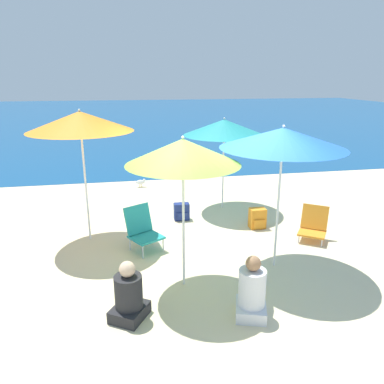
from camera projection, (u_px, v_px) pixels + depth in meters
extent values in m
plane|color=beige|center=(206.00, 266.00, 6.07)|extent=(60.00, 60.00, 0.00)
cube|color=navy|center=(136.00, 115.00, 29.97)|extent=(60.00, 40.00, 0.01)
cylinder|color=white|center=(278.00, 209.00, 5.83)|extent=(0.04, 0.04, 1.93)
cone|color=blue|center=(283.00, 138.00, 5.50)|extent=(1.88, 1.88, 0.30)
sphere|color=white|center=(284.00, 126.00, 5.45)|extent=(0.04, 0.04, 0.04)
cylinder|color=white|center=(86.00, 187.00, 6.80)|extent=(0.04, 0.04, 2.04)
cone|color=orange|center=(80.00, 121.00, 6.45)|extent=(1.84, 1.84, 0.35)
sphere|color=white|center=(79.00, 110.00, 6.39)|extent=(0.04, 0.04, 0.04)
cylinder|color=white|center=(223.00, 172.00, 8.56)|extent=(0.04, 0.04, 1.70)
cone|color=teal|center=(224.00, 127.00, 8.26)|extent=(1.82, 1.82, 0.35)
sphere|color=white|center=(224.00, 118.00, 8.20)|extent=(0.04, 0.04, 0.04)
cylinder|color=white|center=(183.00, 227.00, 5.29)|extent=(0.04, 0.04, 1.82)
cone|color=#8ECC3D|center=(183.00, 152.00, 4.97)|extent=(1.57, 1.57, 0.35)
sphere|color=white|center=(183.00, 137.00, 4.91)|extent=(0.04, 0.04, 0.04)
cylinder|color=silver|center=(299.00, 239.00, 6.91)|extent=(0.02, 0.02, 0.15)
cylinder|color=silver|center=(322.00, 243.00, 6.75)|extent=(0.02, 0.02, 0.15)
cylinder|color=silver|center=(302.00, 232.00, 7.22)|extent=(0.02, 0.02, 0.15)
cylinder|color=silver|center=(324.00, 236.00, 7.06)|extent=(0.02, 0.02, 0.15)
cube|color=orange|center=(312.00, 233.00, 6.96)|extent=(0.63, 0.62, 0.04)
cube|color=orange|center=(315.00, 217.00, 7.07)|extent=(0.49, 0.42, 0.45)
cylinder|color=silver|center=(143.00, 252.00, 6.31)|extent=(0.02, 0.02, 0.24)
cylinder|color=silver|center=(163.00, 245.00, 6.58)|extent=(0.02, 0.02, 0.24)
cylinder|color=silver|center=(130.00, 244.00, 6.61)|extent=(0.02, 0.02, 0.24)
cylinder|color=silver|center=(150.00, 238.00, 6.87)|extent=(0.02, 0.02, 0.24)
cube|color=teal|center=(146.00, 237.00, 6.55)|extent=(0.67, 0.67, 0.04)
cube|color=teal|center=(138.00, 219.00, 6.65)|extent=(0.52, 0.39, 0.50)
cube|color=silver|center=(251.00, 310.00, 4.81)|extent=(0.50, 0.55, 0.16)
cylinder|color=silver|center=(252.00, 288.00, 4.72)|extent=(0.35, 0.35, 0.49)
sphere|color=#9E704C|center=(253.00, 263.00, 4.61)|extent=(0.19, 0.19, 0.19)
cube|color=#262628|center=(130.00, 312.00, 4.77)|extent=(0.57, 0.59, 0.16)
cylinder|color=#262628|center=(129.00, 292.00, 4.68)|extent=(0.35, 0.35, 0.43)
sphere|color=beige|center=(127.00, 269.00, 4.59)|extent=(0.20, 0.20, 0.20)
cube|color=navy|center=(182.00, 212.00, 8.01)|extent=(0.32, 0.18, 0.37)
cube|color=navy|center=(182.00, 216.00, 7.93)|extent=(0.23, 0.03, 0.16)
cube|color=orange|center=(257.00, 218.00, 7.58)|extent=(0.32, 0.22, 0.41)
cube|color=orange|center=(259.00, 224.00, 7.48)|extent=(0.22, 0.03, 0.18)
cylinder|color=gold|center=(140.00, 186.00, 10.44)|extent=(0.01, 0.01, 0.07)
cylinder|color=gold|center=(142.00, 186.00, 10.44)|extent=(0.01, 0.01, 0.07)
ellipsoid|color=white|center=(140.00, 182.00, 10.41)|extent=(0.26, 0.11, 0.13)
sphere|color=white|center=(144.00, 180.00, 10.41)|extent=(0.07, 0.07, 0.07)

